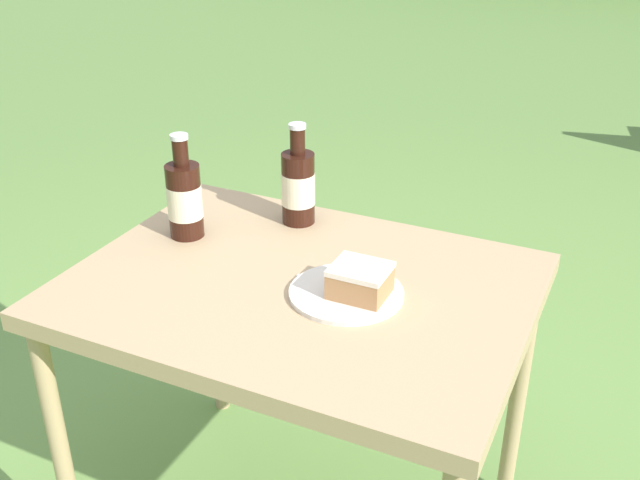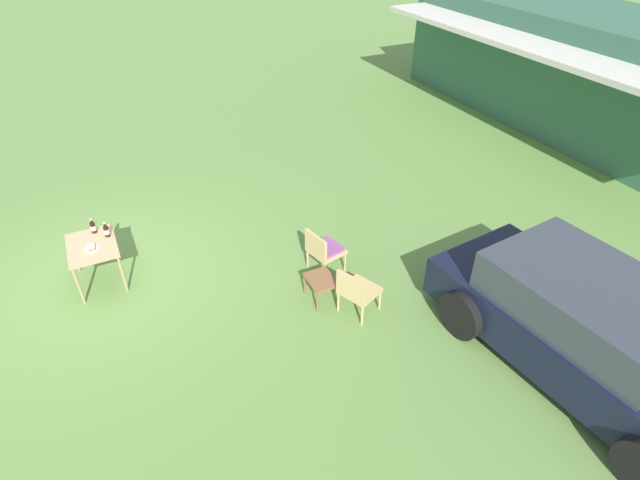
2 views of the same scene
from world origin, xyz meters
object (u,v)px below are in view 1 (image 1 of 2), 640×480
at_px(patio_table, 300,310).
at_px(cola_bottle_far, 184,198).
at_px(cake_on_plate, 354,286).
at_px(cola_bottle_near, 298,186).

xyz_separation_m(patio_table, cola_bottle_far, (-0.33, 0.08, 0.16)).
xyz_separation_m(cake_on_plate, cola_bottle_far, (-0.45, 0.09, 0.07)).
bearing_deg(cake_on_plate, patio_table, 176.49).
height_order(patio_table, cola_bottle_near, cola_bottle_near).
xyz_separation_m(cola_bottle_near, cola_bottle_far, (-0.20, -0.17, 0.00)).
distance_m(patio_table, cola_bottle_far, 0.38).
height_order(cake_on_plate, cola_bottle_far, cola_bottle_far).
distance_m(cake_on_plate, cola_bottle_far, 0.47).
height_order(patio_table, cake_on_plate, cake_on_plate).
relative_size(cake_on_plate, cola_bottle_far, 0.95).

